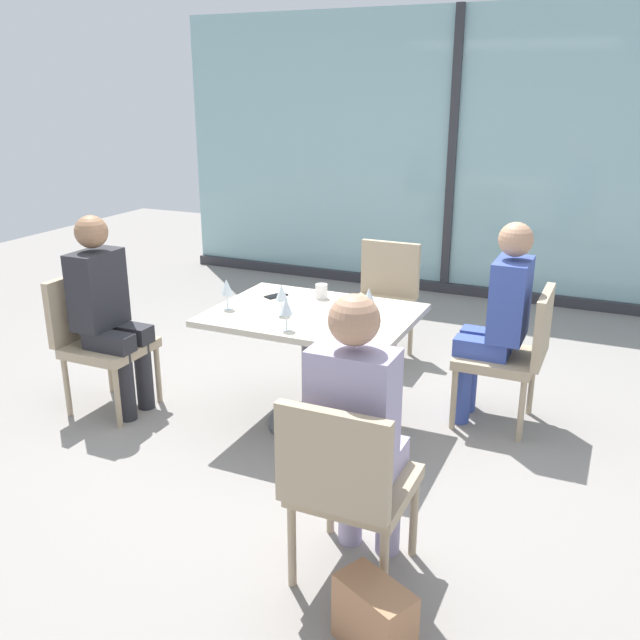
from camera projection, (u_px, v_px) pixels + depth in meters
ground_plane at (313, 423)px, 4.28m from camera, size 12.00×12.00×0.00m
window_wall_backdrop at (452, 171)px, 6.64m from camera, size 5.83×0.10×2.70m
dining_table_main at (313, 343)px, 4.11m from camera, size 1.18×0.89×0.73m
chair_front_right at (347, 481)px, 2.75m from camera, size 0.46×0.50×0.87m
chair_side_end at (96, 334)px, 4.36m from camera, size 0.50×0.46×0.87m
chair_far_right at (514, 349)px, 4.12m from camera, size 0.51×0.46×0.87m
chair_near_window at (383, 294)px, 5.20m from camera, size 0.46×0.51×0.87m
person_front_right at (358, 423)px, 2.78m from camera, size 0.34×0.39×1.26m
person_side_end at (107, 306)px, 4.26m from camera, size 0.39×0.34×1.26m
person_far_right at (498, 315)px, 4.10m from camera, size 0.39×0.34×1.26m
wine_glass_0 at (286, 307)px, 3.70m from camera, size 0.07×0.07×0.18m
wine_glass_1 at (369, 321)px, 3.49m from camera, size 0.07×0.07×0.18m
wine_glass_2 at (369, 297)px, 3.88m from camera, size 0.07×0.07×0.18m
wine_glass_3 at (282, 293)px, 3.95m from camera, size 0.07×0.07×0.18m
wine_glass_4 at (227, 288)px, 4.06m from camera, size 0.07×0.07×0.18m
coffee_cup at (321, 291)px, 4.29m from camera, size 0.08×0.08×0.09m
cell_phone_on_table at (276, 296)px, 4.35m from camera, size 0.12×0.16×0.01m
handbag_0 at (374, 617)px, 2.53m from camera, size 0.34×0.28×0.28m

